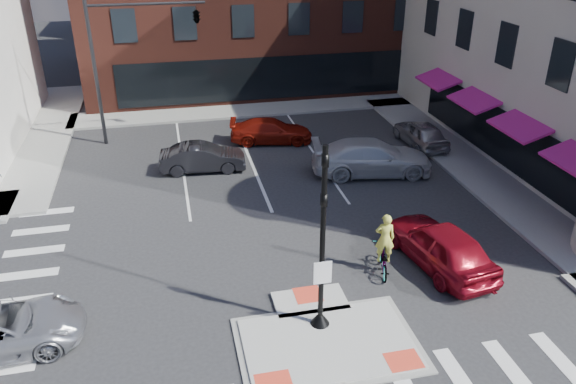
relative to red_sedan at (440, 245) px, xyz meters
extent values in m
plane|color=#28282B|center=(-5.16, -2.75, -0.85)|extent=(120.00, 120.00, 0.00)
cube|color=gray|center=(-5.16, -3.25, -0.82)|extent=(5.40, 3.60, 0.06)
cube|color=#A8A8A3|center=(-5.16, -3.25, -0.79)|extent=(5.00, 3.20, 0.12)
cube|color=#A8A8A3|center=(-5.16, -1.15, -0.79)|extent=(2.40, 1.40, 0.12)
cube|color=#ED4029|center=(-7.06, -4.45, -0.72)|extent=(1.00, 0.80, 0.01)
cube|color=#ED4029|center=(-3.26, -4.45, -0.72)|extent=(1.00, 0.80, 0.01)
cube|color=#ED4029|center=(-5.16, -0.85, -0.72)|extent=(0.90, 0.90, 0.01)
cube|color=gray|center=(-16.16, 17.25, -0.77)|extent=(3.00, 20.00, 0.15)
cube|color=gray|center=(5.64, 7.25, -0.77)|extent=(3.00, 24.00, 0.15)
cube|color=gray|center=(-2.16, 19.25, -0.77)|extent=(26.00, 3.00, 0.15)
cube|color=black|center=(-2.16, 20.25, 0.95)|extent=(20.00, 0.12, 2.80)
cube|color=black|center=(6.84, 7.25, 0.85)|extent=(0.12, 16.00, 2.60)
cube|color=#D01B8B|center=(6.14, 7.25, 2.20)|extent=(1.46, 3.00, 0.58)
cube|color=#D01B8B|center=(6.14, 13.25, 2.20)|extent=(1.46, 3.00, 0.58)
cone|color=black|center=(-5.16, -2.35, -0.50)|extent=(0.60, 0.60, 0.45)
cylinder|color=black|center=(-5.16, -2.35, 2.35)|extent=(0.16, 0.16, 5.80)
cube|color=white|center=(-5.16, -2.47, 1.25)|extent=(0.55, 0.04, 0.75)
imported|color=black|center=(-5.16, -2.35, 4.45)|extent=(0.18, 0.22, 1.10)
imported|color=black|center=(-5.16, -2.35, 3.25)|extent=(0.18, 0.22, 1.10)
cylinder|color=black|center=(-12.66, 15.25, 3.15)|extent=(0.20, 0.20, 8.00)
cylinder|color=black|center=(-9.66, 15.25, 6.55)|extent=(6.00, 0.14, 0.14)
imported|color=black|center=(-7.16, 15.25, 5.95)|extent=(0.48, 2.24, 0.90)
imported|color=maroon|center=(0.00, 0.00, 0.00)|extent=(2.79, 5.22, 1.69)
imported|color=silver|center=(0.42, 8.20, 0.01)|extent=(6.16, 3.25, 1.70)
imported|color=black|center=(-7.66, 10.36, -0.15)|extent=(4.30, 1.80, 1.38)
imported|color=#A6A7AD|center=(4.34, 11.06, -0.14)|extent=(1.89, 4.25, 1.42)
imported|color=maroon|center=(-3.59, 13.44, -0.18)|extent=(4.81, 2.62, 1.32)
imported|color=#3F3F44|center=(-2.16, 0.05, -0.35)|extent=(1.11, 1.98, 0.98)
imported|color=#D8D94C|center=(-2.16, 0.05, 0.55)|extent=(0.78, 0.61, 1.88)
camera|label=1|loc=(-9.18, -15.62, 10.78)|focal=35.00mm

